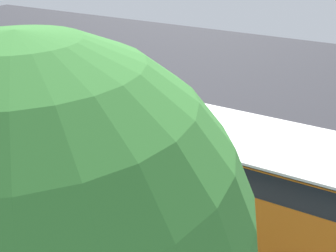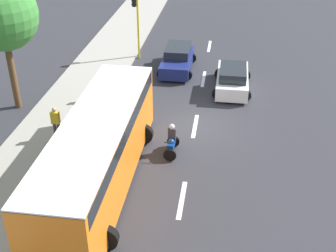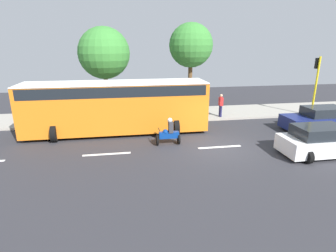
% 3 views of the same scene
% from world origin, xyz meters
% --- Properties ---
extents(ground_plane, '(40.00, 60.00, 0.10)m').
position_xyz_m(ground_plane, '(0.00, 0.00, -0.05)').
color(ground_plane, '#2D2D33').
extents(sidewalk, '(4.00, 60.00, 0.15)m').
position_xyz_m(sidewalk, '(7.00, 0.00, 0.07)').
color(sidewalk, '#9E998E').
rests_on(sidewalk, ground).
extents(lane_stripe_north, '(0.20, 2.40, 0.01)m').
position_xyz_m(lane_stripe_north, '(0.00, -6.00, 0.01)').
color(lane_stripe_north, white).
rests_on(lane_stripe_north, ground).
extents(lane_stripe_mid, '(0.20, 2.40, 0.01)m').
position_xyz_m(lane_stripe_mid, '(0.00, 0.00, 0.01)').
color(lane_stripe_mid, white).
rests_on(lane_stripe_mid, ground).
extents(lane_stripe_south, '(0.20, 2.40, 0.01)m').
position_xyz_m(lane_stripe_south, '(0.00, 6.00, 0.01)').
color(lane_stripe_south, white).
rests_on(lane_stripe_south, ground).
extents(car_dark_blue, '(2.26, 4.43, 1.52)m').
position_xyz_m(car_dark_blue, '(1.84, -7.30, 0.71)').
color(car_dark_blue, navy).
rests_on(car_dark_blue, ground).
extents(car_white, '(2.25, 4.33, 1.52)m').
position_xyz_m(car_white, '(-1.79, -4.71, 0.71)').
color(car_white, white).
rests_on(car_white, ground).
extents(city_bus, '(3.20, 11.00, 3.16)m').
position_xyz_m(city_bus, '(3.47, 5.49, 1.85)').
color(city_bus, orange).
rests_on(city_bus, ground).
extents(motorcycle, '(0.60, 1.30, 1.53)m').
position_xyz_m(motorcycle, '(0.87, 2.67, 0.64)').
color(motorcycle, black).
rests_on(motorcycle, ground).
extents(pedestrian_near_signal, '(0.40, 0.24, 1.69)m').
position_xyz_m(pedestrian_near_signal, '(5.54, -2.01, 1.06)').
color(pedestrian_near_signal, '#1E1E4C').
rests_on(pedestrian_near_signal, sidewalk).
extents(pedestrian_by_tree, '(0.40, 0.24, 1.69)m').
position_xyz_m(pedestrian_by_tree, '(6.54, 2.36, 1.06)').
color(pedestrian_by_tree, '#3F3F3F').
rests_on(pedestrian_by_tree, sidewalk).
extents(traffic_light_corner, '(0.49, 0.24, 4.50)m').
position_xyz_m(traffic_light_corner, '(4.85, -8.96, 2.93)').
color(traffic_light_corner, yellow).
rests_on(traffic_light_corner, ground).
extents(street_tree_center, '(3.69, 3.69, 7.08)m').
position_xyz_m(street_tree_center, '(10.00, -0.75, 5.20)').
color(street_tree_center, brown).
rests_on(street_tree_center, ground).
extents(street_tree_south, '(4.09, 4.09, 6.69)m').
position_xyz_m(street_tree_south, '(9.68, 6.42, 4.63)').
color(street_tree_south, brown).
rests_on(street_tree_south, ground).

